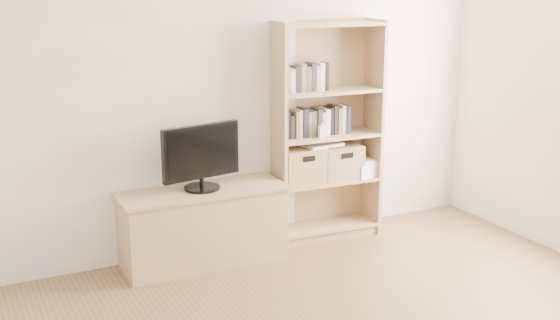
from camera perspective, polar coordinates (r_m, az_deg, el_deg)
back_wall at (r=5.61m, az=-3.48°, el=5.69°), size 4.50×0.02×2.60m
tv_stand at (r=5.51m, az=-6.26°, el=-5.46°), size 1.26×0.49×0.57m
bookshelf at (r=5.86m, az=3.85°, el=2.29°), size 0.93×0.38×1.84m
television at (r=5.34m, az=-6.43°, el=0.23°), size 0.64×0.15×0.50m
books_row_mid at (r=5.86m, az=3.78°, el=3.12°), size 0.77×0.16×0.21m
books_row_upper at (r=5.71m, az=2.00°, el=6.61°), size 0.38×0.17×0.19m
baby_monitor at (r=5.72m, az=3.41°, el=2.28°), size 0.05×0.03×0.10m
basket_left at (r=5.81m, az=1.68°, el=-0.41°), size 0.37×0.30×0.30m
basket_right at (r=5.97m, az=4.79°, el=-0.10°), size 0.36×0.30×0.29m
laptop at (r=5.85m, az=3.37°, el=1.30°), size 0.34×0.25×0.03m
magazine_stack at (r=6.09m, az=6.47°, el=-0.64°), size 0.23×0.30×0.13m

